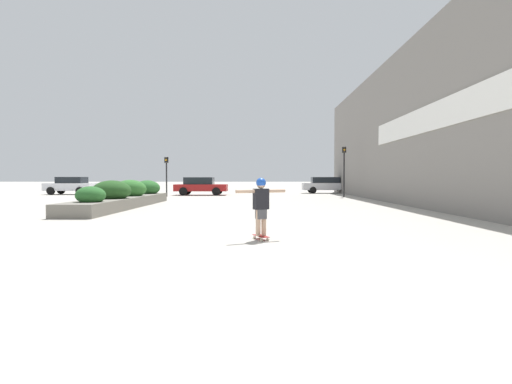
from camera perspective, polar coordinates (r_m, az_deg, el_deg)
ground_plane at (r=5.17m, az=-3.53°, el=-14.39°), size 300.00×300.00×0.00m
building_wall_right at (r=21.76m, az=22.31°, el=9.33°), size 0.67×42.14×8.58m
planter_box at (r=21.23m, az=-18.16°, el=-0.57°), size 1.77×11.41×1.36m
skateboard at (r=9.50m, az=0.71°, el=-6.42°), size 0.42×0.59×0.10m
skateboarder at (r=9.41m, az=0.72°, el=-1.25°), size 1.19×0.63×1.37m
car_leftmost at (r=34.34m, az=-7.91°, el=0.90°), size 4.42×2.06×1.52m
car_center_left at (r=41.04m, az=25.48°, el=0.96°), size 4.25×1.88×1.63m
car_center_right at (r=39.16m, az=-24.96°, el=0.89°), size 4.10×2.00×1.55m
car_rightmost at (r=38.91m, az=10.06°, el=1.02°), size 4.75×1.86×1.55m
traffic_light_left at (r=31.80m, az=-12.68°, el=3.17°), size 0.28×0.30×3.09m
traffic_light_right at (r=31.37m, az=12.47°, el=4.03°), size 0.28×0.30×3.85m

